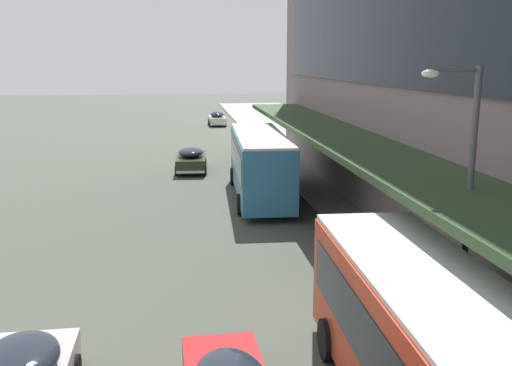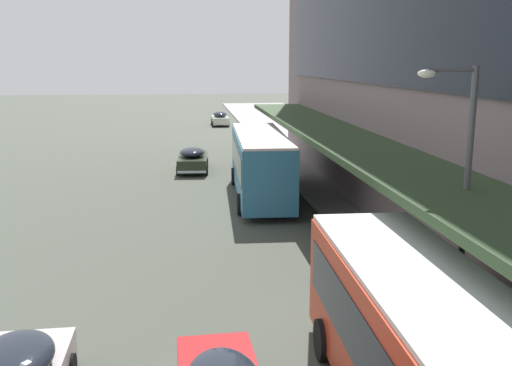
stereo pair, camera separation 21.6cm
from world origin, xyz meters
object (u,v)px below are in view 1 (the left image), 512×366
(sedan_second_mid, at_px, (191,160))
(sedan_lead_mid, at_px, (217,119))
(transit_bus_kerbside_front, at_px, (260,162))
(transit_bus_kerbside_rear, at_px, (442,359))
(street_lamp, at_px, (463,184))

(sedan_second_mid, bearing_deg, sedan_lead_mid, 82.73)
(transit_bus_kerbside_front, relative_size, sedan_second_mid, 2.25)
(transit_bus_kerbside_front, bearing_deg, transit_bus_kerbside_rear, -88.39)
(sedan_second_mid, bearing_deg, street_lamp, -75.44)
(sedan_lead_mid, bearing_deg, sedan_second_mid, -97.27)
(transit_bus_kerbside_rear, distance_m, sedan_second_mid, 28.28)
(transit_bus_kerbside_front, xyz_separation_m, sedan_second_mid, (-3.41, 7.95, -1.18))
(sedan_lead_mid, relative_size, street_lamp, 0.63)
(transit_bus_kerbside_front, bearing_deg, sedan_second_mid, 113.23)
(transit_bus_kerbside_front, height_order, sedan_lead_mid, transit_bus_kerbside_front)
(transit_bus_kerbside_front, relative_size, sedan_lead_mid, 2.40)
(street_lamp, bearing_deg, sedan_lead_mid, 93.21)
(transit_bus_kerbside_front, bearing_deg, sedan_lead_mid, 90.03)
(transit_bus_kerbside_front, bearing_deg, street_lamp, -80.03)
(sedan_second_mid, bearing_deg, transit_bus_kerbside_rear, -81.92)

